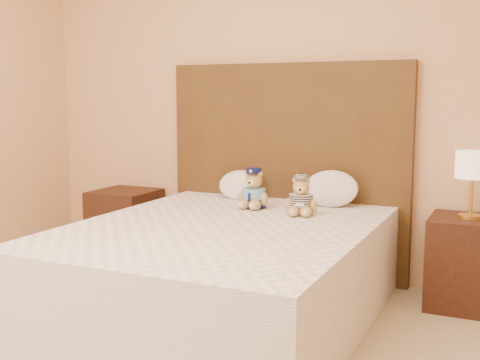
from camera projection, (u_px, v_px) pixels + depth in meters
name	position (u px, v px, depth m)	size (l,w,h in m)	color
bed	(223.00, 272.00, 3.43)	(1.60, 2.00, 0.55)	white
headboard	(286.00, 170.00, 4.27)	(1.75, 0.08, 1.50)	#4B3316
nightstand_left	(125.00, 225.00, 4.67)	(0.45, 0.45, 0.55)	#391D12
nightstand_right	(468.00, 263.00, 3.62)	(0.45, 0.45, 0.55)	#391D12
lamp	(473.00, 168.00, 3.54)	(0.20, 0.20, 0.40)	gold
teddy_police	(254.00, 188.00, 3.88)	(0.22, 0.21, 0.26)	#A88441
teddy_prisoner	(301.00, 196.00, 3.66)	(0.21, 0.20, 0.24)	#A88441
pillow_left	(239.00, 183.00, 4.24)	(0.31, 0.20, 0.22)	white
pillow_right	(331.00, 187.00, 3.95)	(0.36, 0.24, 0.26)	white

